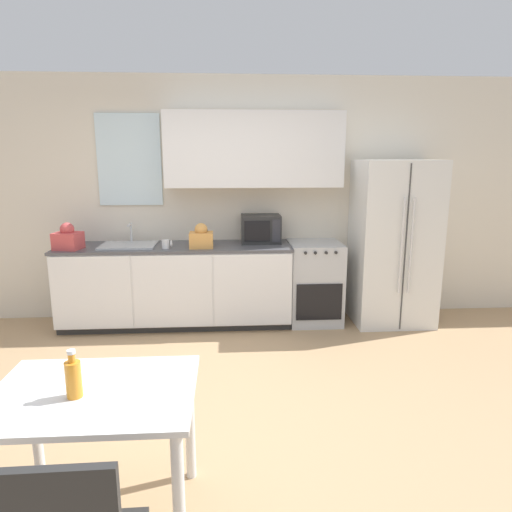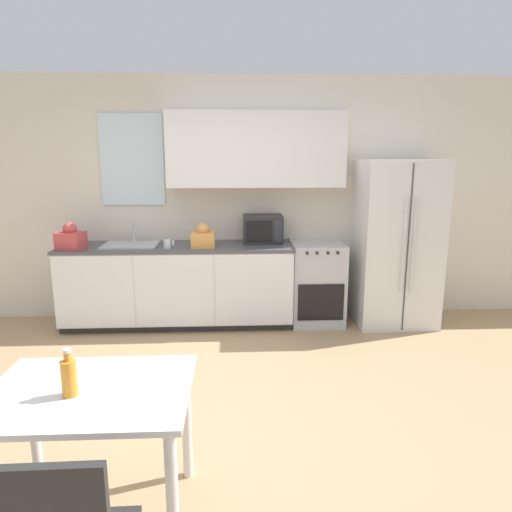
{
  "view_description": "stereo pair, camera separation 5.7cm",
  "coord_description": "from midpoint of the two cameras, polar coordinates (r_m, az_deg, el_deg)",
  "views": [
    {
      "loc": [
        0.18,
        -3.04,
        1.84
      ],
      "look_at": [
        0.4,
        0.53,
        1.05
      ],
      "focal_mm": 32.0,
      "sensor_mm": 36.0,
      "label": 1
    },
    {
      "loc": [
        0.23,
        -3.05,
        1.84
      ],
      "look_at": [
        0.4,
        0.53,
        1.05
      ],
      "focal_mm": 32.0,
      "sensor_mm": 36.0,
      "label": 2
    }
  ],
  "objects": [
    {
      "name": "oven_range",
      "position": [
        5.16,
        7.85,
        -3.31
      ],
      "size": [
        0.57,
        0.61,
        0.91
      ],
      "color": "#B7BABC",
      "rests_on": "ground_plane"
    },
    {
      "name": "grocery_bag_1",
      "position": [
        5.09,
        -21.86,
        2.13
      ],
      "size": [
        0.3,
        0.27,
        0.28
      ],
      "rotation": [
        0.0,
        0.0,
        -0.22
      ],
      "color": "#D14C4C",
      "rests_on": "kitchen_counter"
    },
    {
      "name": "wall_back",
      "position": [
        5.19,
        -4.08,
        8.23
      ],
      "size": [
        12.0,
        0.38,
        2.7
      ],
      "color": "beige",
      "rests_on": "ground_plane"
    },
    {
      "name": "microwave",
      "position": [
        5.06,
        1.18,
        3.42
      ],
      "size": [
        0.43,
        0.33,
        0.31
      ],
      "color": "#282828",
      "rests_on": "kitchen_counter"
    },
    {
      "name": "kitchen_counter",
      "position": [
        5.09,
        -9.35,
        -3.56
      ],
      "size": [
        2.5,
        0.65,
        0.9
      ],
      "color": "#333333",
      "rests_on": "ground_plane"
    },
    {
      "name": "grocery_bag_0",
      "position": [
        4.82,
        -6.3,
        2.32
      ],
      "size": [
        0.25,
        0.21,
        0.26
      ],
      "rotation": [
        0.0,
        0.0,
        0.02
      ],
      "color": "#DB994C",
      "rests_on": "kitchen_counter"
    },
    {
      "name": "coffee_mug",
      "position": [
        4.85,
        -10.59,
        1.52
      ],
      "size": [
        0.11,
        0.08,
        0.09
      ],
      "color": "white",
      "rests_on": "kitchen_counter"
    },
    {
      "name": "dining_table",
      "position": [
        2.49,
        -19.33,
        -17.91
      ],
      "size": [
        0.98,
        0.73,
        0.73
      ],
      "color": "white",
      "rests_on": "ground_plane"
    },
    {
      "name": "kitchen_sink",
      "position": [
        5.08,
        -15.05,
        1.44
      ],
      "size": [
        0.58,
        0.43,
        0.22
      ],
      "color": "#B7BABC",
      "rests_on": "kitchen_counter"
    },
    {
      "name": "drink_bottle",
      "position": [
        2.36,
        -21.67,
        -13.82
      ],
      "size": [
        0.07,
        0.07,
        0.23
      ],
      "color": "orange",
      "rests_on": "dining_table"
    },
    {
      "name": "ground_plane",
      "position": [
        3.56,
        -5.93,
        -18.73
      ],
      "size": [
        12.0,
        12.0,
        0.0
      ],
      "primitive_type": "plane",
      "color": "tan"
    },
    {
      "name": "refrigerator",
      "position": [
        5.25,
        17.39,
        1.51
      ],
      "size": [
        0.85,
        0.73,
        1.8
      ],
      "color": "silver",
      "rests_on": "ground_plane"
    }
  ]
}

